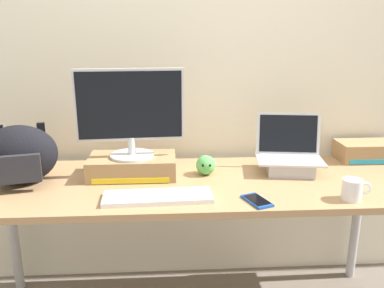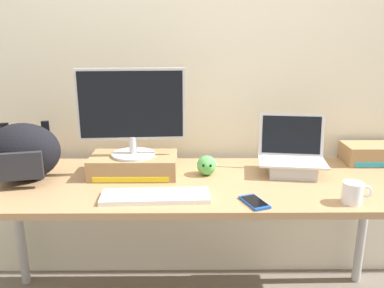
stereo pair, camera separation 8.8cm
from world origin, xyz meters
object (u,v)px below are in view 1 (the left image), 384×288
at_px(toner_box_yellow, 133,166).
at_px(desktop_monitor, 130,112).
at_px(open_laptop, 289,160).
at_px(toner_box_cyan, 367,151).
at_px(plush_toy, 206,165).
at_px(cell_phone, 257,201).
at_px(coffee_mug, 353,189).
at_px(messenger_backpack, 19,155).
at_px(external_keyboard, 158,197).

xyz_separation_m(toner_box_yellow, desktop_monitor, (0.00, -0.00, 0.26)).
xyz_separation_m(open_laptop, toner_box_cyan, (0.48, 0.16, -0.01)).
relative_size(open_laptop, toner_box_cyan, 1.08).
bearing_deg(plush_toy, cell_phone, -62.01).
xyz_separation_m(desktop_monitor, toner_box_cyan, (1.26, 0.17, -0.26)).
distance_m(coffee_mug, toner_box_cyan, 0.61).
xyz_separation_m(toner_box_yellow, cell_phone, (0.54, -0.34, -0.04)).
distance_m(desktop_monitor, messenger_backpack, 0.54).
relative_size(toner_box_yellow, coffee_mug, 3.36).
bearing_deg(open_laptop, desktop_monitor, -171.26).
bearing_deg(coffee_mug, toner_box_yellow, 159.85).
bearing_deg(cell_phone, toner_box_cyan, 14.60).
xyz_separation_m(open_laptop, plush_toy, (-0.42, -0.02, -0.01)).
bearing_deg(messenger_backpack, coffee_mug, -23.47).
bearing_deg(plush_toy, toner_box_yellow, 179.11).
relative_size(open_laptop, plush_toy, 3.61).
bearing_deg(desktop_monitor, toner_box_yellow, 91.52).
xyz_separation_m(messenger_backpack, plush_toy, (0.86, 0.06, -0.09)).
bearing_deg(messenger_backpack, desktop_monitor, -4.92).
distance_m(toner_box_yellow, open_laptop, 0.78).
distance_m(toner_box_yellow, desktop_monitor, 0.26).
bearing_deg(toner_box_cyan, open_laptop, -161.79).
distance_m(external_keyboard, coffee_mug, 0.81).
xyz_separation_m(open_laptop, messenger_backpack, (-1.28, -0.08, 0.08)).
bearing_deg(messenger_backpack, plush_toy, -8.42).
relative_size(open_laptop, coffee_mug, 2.79).
bearing_deg(plush_toy, toner_box_cyan, 11.15).
bearing_deg(plush_toy, open_laptop, 2.56).
bearing_deg(plush_toy, external_keyboard, -128.39).
height_order(plush_toy, toner_box_cyan, toner_box_cyan).
bearing_deg(coffee_mug, desktop_monitor, 159.90).
height_order(open_laptop, coffee_mug, open_laptop).
xyz_separation_m(open_laptop, coffee_mug, (0.16, -0.36, -0.01)).
bearing_deg(cell_phone, coffee_mug, -20.83).
relative_size(cell_phone, plush_toy, 1.64).
distance_m(open_laptop, cell_phone, 0.43).
height_order(coffee_mug, plush_toy, plush_toy).
relative_size(desktop_monitor, plush_toy, 5.26).
height_order(toner_box_yellow, toner_box_cyan, toner_box_cyan).
bearing_deg(toner_box_cyan, coffee_mug, -122.07).
xyz_separation_m(external_keyboard, cell_phone, (0.41, -0.05, -0.01)).
bearing_deg(external_keyboard, desktop_monitor, 111.36).
distance_m(external_keyboard, cell_phone, 0.41).
distance_m(messenger_backpack, coffee_mug, 1.47).
height_order(open_laptop, external_keyboard, open_laptop).
xyz_separation_m(toner_box_yellow, plush_toy, (0.36, -0.01, -0.00)).
bearing_deg(toner_box_yellow, messenger_backpack, -172.10).
bearing_deg(desktop_monitor, messenger_backpack, -176.14).
bearing_deg(toner_box_yellow, cell_phone, -32.72).
bearing_deg(desktop_monitor, external_keyboard, -70.08).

